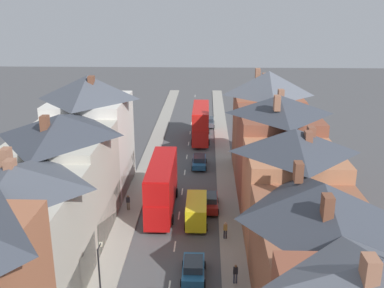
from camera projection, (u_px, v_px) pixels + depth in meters
name	position (u px, v px, depth m)	size (l,w,h in m)	color
pavement_left	(147.00, 166.00, 58.96)	(2.20, 104.00, 0.14)	gray
pavement_right	(224.00, 167.00, 58.63)	(2.20, 104.00, 0.14)	gray
centre_line_dashes	(185.00, 172.00, 56.91)	(0.14, 97.80, 0.01)	silver
terrace_row_left	(22.00, 221.00, 31.50)	(8.00, 49.38, 13.16)	#ADB2B7
terrace_row_right	(302.00, 209.00, 34.62)	(8.00, 55.12, 12.72)	brown
double_decker_bus_lead	(162.00, 185.00, 45.79)	(2.74, 10.80, 5.30)	#B70F0F
double_decker_bus_mid_street	(201.00, 122.00, 69.44)	(2.74, 10.80, 5.30)	red
car_near_blue	(210.00, 202.00, 46.67)	(1.90, 4.39, 1.69)	maroon
car_near_silver	(193.00, 269.00, 35.06)	(1.90, 4.06, 1.61)	#236093
car_parked_right_a	(199.00, 161.00, 58.55)	(1.90, 4.55, 1.60)	#236093
car_mid_black	(209.00, 122.00, 77.63)	(1.90, 4.53, 1.58)	#4C515B
delivery_van	(196.00, 210.00, 43.60)	(2.20, 5.20, 2.41)	yellow
pedestrian_mid_right	(235.00, 273.00, 34.11)	(0.36, 0.22, 1.61)	#3D4256
pedestrian_far_left	(225.00, 229.00, 40.60)	(0.36, 0.22, 1.61)	#23232D
pedestrian_far_right	(128.00, 202.00, 46.19)	(0.36, 0.22, 1.61)	brown
street_lamp	(100.00, 278.00, 29.78)	(0.20, 1.12, 5.50)	black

